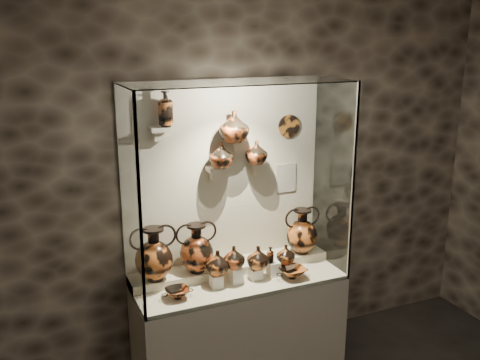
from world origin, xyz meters
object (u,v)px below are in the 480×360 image
kylix_right (292,272)px  ovoid_vase_a (221,155)px  jug_c (258,257)px  kylix_left (177,292)px  ovoid_vase_c (256,152)px  jug_a (218,263)px  ovoid_vase_b (234,127)px  amphora_left (154,254)px  amphora_mid (197,248)px  jug_e (286,254)px  lekythos_tall (165,107)px  lekythos_small (270,254)px  jug_b (234,257)px  amphora_right (302,231)px

kylix_right → ovoid_vase_a: bearing=139.3°
jug_c → kylix_right: bearing=-25.9°
kylix_left → ovoid_vase_c: 1.26m
jug_a → ovoid_vase_b: bearing=37.2°
amphora_left → kylix_left: size_ratio=1.84×
amphora_mid → jug_a: size_ratio=2.08×
ovoid_vase_c → kylix_right: bearing=-62.9°
ovoid_vase_b → ovoid_vase_c: ovoid_vase_b is taller
jug_c → jug_e: size_ratio=1.17×
jug_c → ovoid_vase_a: ovoid_vase_a is taller
ovoid_vase_c → ovoid_vase_a: bearing=-176.4°
jug_a → lekythos_tall: (-0.30, 0.26, 1.19)m
lekythos_tall → ovoid_vase_b: lekythos_tall is taller
lekythos_small → jug_a: bearing=167.6°
jug_c → lekythos_tall: 1.39m
lekythos_tall → ovoid_vase_a: bearing=-8.1°
kylix_left → ovoid_vase_c: size_ratio=1.23×
kylix_left → lekythos_tall: (0.05, 0.32, 1.34)m
jug_a → ovoid_vase_c: 0.93m
amphora_left → jug_e: (1.06, -0.15, -0.12)m
amphora_left → jug_c: (0.80, -0.17, -0.10)m
lekythos_small → ovoid_vase_b: size_ratio=0.62×
lekythos_small → kylix_left: bearing=173.3°
jug_a → kylix_right: 0.63m
kylix_right → ovoid_vase_b: size_ratio=1.09×
jug_b → kylix_right: bearing=-33.5°
kylix_left → jug_a: bearing=-5.0°
amphora_left → amphora_right: bearing=2.3°
ovoid_vase_c → jug_c: bearing=-108.8°
jug_a → lekythos_small: (0.45, -0.01, -0.00)m
jug_c → kylix_right: (0.26, -0.10, -0.13)m
jug_e → amphora_right: bearing=25.1°
lekythos_small → kylix_left: 0.81m
jug_a → ovoid_vase_c: ovoid_vase_c is taller
jug_a → jug_e: (0.60, 0.01, -0.04)m
jug_a → ovoid_vase_a: size_ratio=0.97×
lekythos_small → ovoid_vase_a: size_ratio=0.76×
amphora_mid → jug_b: size_ratio=2.23×
ovoid_vase_a → kylix_right: bearing=-14.5°
jug_c → lekythos_tall: lekythos_tall is taller
amphora_left → kylix_left: amphora_left is taller
jug_c → kylix_right: size_ratio=0.70×
amphora_right → jug_b: size_ratio=2.20×
jug_a → jug_c: jug_a is taller
ovoid_vase_b → amphora_right: bearing=-1.0°
jug_c → kylix_left: 0.71m
jug_c → ovoid_vase_c: ovoid_vase_c is taller
jug_e → ovoid_vase_b: ovoid_vase_b is taller
jug_c → amphora_left: bearing=163.4°
jug_e → lekythos_tall: 1.54m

